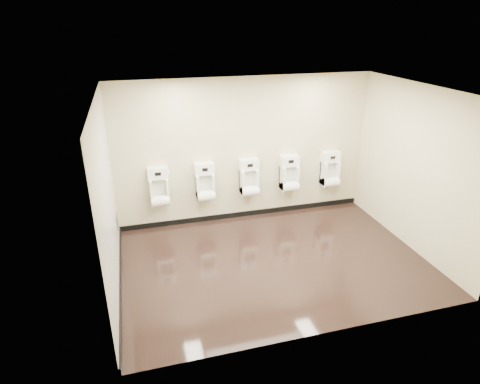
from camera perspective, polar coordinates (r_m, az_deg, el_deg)
The scene contains 15 objects.
ground at distance 6.86m, azimuth 4.81°, elevation -9.78°, with size 5.00×3.50×0.00m, color black.
ceiling at distance 5.81m, azimuth 5.77°, elevation 13.95°, with size 5.00×3.50×0.00m, color white.
back_wall at distance 7.76m, azimuth 0.77°, elevation 5.89°, with size 5.00×0.02×2.80m, color beige.
front_wall at distance 4.77m, azimuth 12.55°, elevation -6.74°, with size 5.00×0.02×2.80m, color beige.
left_wall at distance 5.86m, azimuth -18.34°, elevation -1.45°, with size 0.02×3.50×2.80m, color beige.
right_wall at distance 7.41m, azimuth 23.72°, elevation 2.97°, with size 0.02×3.50×2.80m, color beige.
tile_overlay_left at distance 5.86m, azimuth -18.29°, elevation -1.44°, with size 0.01×3.50×2.80m, color white.
skirting_back at distance 8.26m, azimuth 0.74°, elevation -3.09°, with size 5.00×0.02×0.10m, color black.
skirting_left at distance 6.53m, azimuth -16.70°, elevation -12.24°, with size 0.02×3.50×0.10m, color black.
access_panel at distance 7.33m, azimuth -17.06°, elevation -3.96°, with size 0.04×0.25×0.25m.
urinal_0 at distance 7.57m, azimuth -11.42°, elevation 0.35°, with size 0.39×0.29×0.72m.
urinal_1 at distance 7.66m, azimuth -4.99°, elevation 1.03°, with size 0.39×0.29×0.72m.
urinal_2 at distance 7.85m, azimuth 1.32°, elevation 1.69°, with size 0.39×0.29×0.72m.
urinal_3 at distance 8.11m, azimuth 7.03°, elevation 2.27°, with size 0.39×0.29×0.72m.
urinal_4 at distance 8.48m, azimuth 12.71°, elevation 2.82°, with size 0.39×0.29×0.72m.
Camera 1 is at (-2.05, -5.34, 3.77)m, focal length 30.00 mm.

